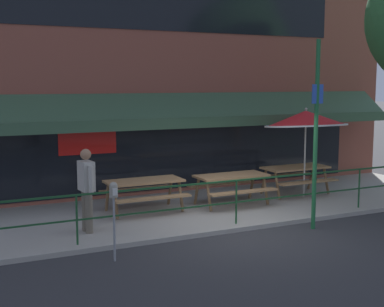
{
  "coord_description": "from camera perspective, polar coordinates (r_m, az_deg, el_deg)",
  "views": [
    {
      "loc": [
        -5.74,
        -9.4,
        3.13
      ],
      "look_at": [
        -0.43,
        1.6,
        1.5
      ],
      "focal_mm": 50.0,
      "sensor_mm": 36.0,
      "label": 1
    }
  ],
  "objects": [
    {
      "name": "patio_umbrella_right",
      "position": [
        14.28,
        12.05,
        3.62
      ],
      "size": [
        2.14,
        2.14,
        2.38
      ],
      "color": "#B7B2A8",
      "rests_on": "patio_deck"
    },
    {
      "name": "street_sign_pole",
      "position": [
        11.55,
        13.07,
        2.11
      ],
      "size": [
        0.28,
        0.09,
        4.02
      ],
      "color": "#1E6033",
      "rests_on": "ground"
    },
    {
      "name": "restaurant_building",
      "position": [
        14.8,
        -2.96,
        9.72
      ],
      "size": [
        15.0,
        1.6,
        7.41
      ],
      "color": "brown",
      "rests_on": "ground"
    },
    {
      "name": "picnic_table_left",
      "position": [
        12.59,
        -5.13,
        -3.53
      ],
      "size": [
        1.8,
        1.42,
        0.76
      ],
      "color": "#997047",
      "rests_on": "patio_deck"
    },
    {
      "name": "picnic_table_right",
      "position": [
        14.76,
        10.96,
        -1.99
      ],
      "size": [
        1.8,
        1.42,
        0.76
      ],
      "color": "#997047",
      "rests_on": "patio_deck"
    },
    {
      "name": "picnic_table_centre",
      "position": [
        13.27,
        4.22,
        -2.94
      ],
      "size": [
        1.8,
        1.42,
        0.76
      ],
      "color": "#997047",
      "rests_on": "patio_deck"
    },
    {
      "name": "pedestrian_walking",
      "position": [
        11.01,
        -11.19,
        -3.41
      ],
      "size": [
        0.28,
        0.62,
        1.71
      ],
      "color": "#665B4C",
      "rests_on": "patio_deck"
    },
    {
      "name": "parking_meter_near",
      "position": [
        9.41,
        -8.36,
        -4.65
      ],
      "size": [
        0.15,
        0.16,
        1.42
      ],
      "color": "gray",
      "rests_on": "ground"
    },
    {
      "name": "ground_plane",
      "position": [
        11.45,
        5.48,
        -8.3
      ],
      "size": [
        120.0,
        120.0,
        0.0
      ],
      "primitive_type": "plane",
      "color": "#2D2D30"
    },
    {
      "name": "patio_deck",
      "position": [
        13.13,
        0.94,
        -5.96
      ],
      "size": [
        15.0,
        4.0,
        0.1
      ],
      "primitive_type": "cube",
      "color": "#9E998E",
      "rests_on": "ground"
    },
    {
      "name": "patio_railing",
      "position": [
        11.51,
        4.76,
        -4.11
      ],
      "size": [
        13.84,
        0.04,
        0.97
      ],
      "color": "#194723",
      "rests_on": "patio_deck"
    }
  ]
}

